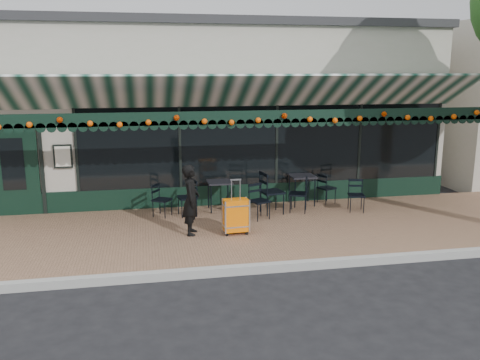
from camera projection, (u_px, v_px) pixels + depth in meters
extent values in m
plane|color=black|center=(256.00, 271.00, 8.92)|extent=(80.00, 80.00, 0.00)
cube|color=brown|center=(236.00, 232.00, 10.82)|extent=(18.00, 4.00, 0.15)
cube|color=#9E9E99|center=(257.00, 269.00, 8.83)|extent=(18.00, 0.16, 0.15)
cube|color=#AAA593|center=(202.00, 108.00, 16.11)|extent=(12.00, 8.00, 4.50)
cube|color=black|center=(269.00, 144.00, 12.60)|extent=(9.20, 0.04, 2.00)
cube|color=black|center=(14.00, 168.00, 11.59)|extent=(1.10, 0.07, 2.20)
cube|color=silver|center=(63.00, 156.00, 11.70)|extent=(0.42, 0.04, 0.55)
cube|color=black|center=(231.00, 117.00, 10.81)|extent=(12.00, 0.03, 0.28)
cylinder|color=#FF4F08|center=(232.00, 119.00, 10.76)|extent=(11.60, 0.12, 0.12)
imported|color=black|center=(191.00, 200.00, 10.30)|extent=(0.43, 0.58, 1.44)
cube|color=orange|center=(236.00, 215.00, 10.37)|extent=(0.52, 0.31, 0.67)
cube|color=black|center=(236.00, 232.00, 10.45)|extent=(0.52, 0.31, 0.07)
cube|color=silver|center=(236.00, 190.00, 10.25)|extent=(0.22, 0.05, 0.41)
cube|color=black|center=(302.00, 176.00, 12.56)|extent=(0.60, 0.60, 0.04)
cylinder|color=black|center=(295.00, 194.00, 12.36)|extent=(0.03, 0.03, 0.71)
cylinder|color=black|center=(315.00, 193.00, 12.45)|extent=(0.03, 0.03, 0.71)
cylinder|color=black|center=(289.00, 189.00, 12.84)|extent=(0.03, 0.03, 0.71)
cylinder|color=black|center=(308.00, 188.00, 12.93)|extent=(0.03, 0.03, 0.71)
cube|color=black|center=(220.00, 182.00, 12.06)|extent=(0.58, 0.58, 0.04)
cylinder|color=black|center=(211.00, 200.00, 11.86)|extent=(0.03, 0.03, 0.67)
cylinder|color=black|center=(231.00, 199.00, 11.95)|extent=(0.03, 0.03, 0.67)
cylinder|color=black|center=(208.00, 195.00, 12.32)|extent=(0.03, 0.03, 0.67)
cylinder|color=black|center=(228.00, 194.00, 12.41)|extent=(0.03, 0.03, 0.67)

